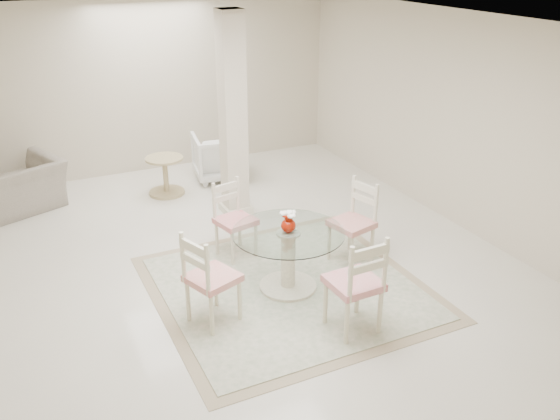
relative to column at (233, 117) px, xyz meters
name	(u,v)px	position (x,y,z in m)	size (l,w,h in m)	color
ground	(237,259)	(-0.50, -1.30, -1.35)	(7.00, 7.00, 0.00)	white
room_shell	(232,105)	(-0.50, -1.30, 0.51)	(6.02, 7.02, 2.71)	beige
column	(233,117)	(0.00, 0.00, 0.00)	(0.30, 0.30, 2.70)	beige
area_rug	(288,288)	(-0.24, -2.14, -1.34)	(2.79, 2.79, 0.02)	tan
dining_table	(288,260)	(-0.24, -2.14, -1.00)	(1.18, 1.18, 0.68)	#F7EDCB
red_vase	(288,222)	(-0.24, -2.14, -0.55)	(0.18, 0.17, 0.24)	#9F1604
dining_chair_east	(356,216)	(0.75, -1.89, -0.78)	(0.52, 0.52, 1.07)	beige
dining_chair_north	(232,213)	(-0.49, -1.15, -0.82)	(0.48, 0.48, 1.01)	beige
dining_chair_west	(206,273)	(-1.23, -2.39, -0.78)	(0.56, 0.56, 1.09)	#F3EDC8
dining_chair_south	(359,278)	(-0.01, -3.13, -0.75)	(0.47, 0.47, 1.14)	beige
recliner_taupe	(19,186)	(-2.68, 1.37, -1.00)	(1.08, 0.95, 0.70)	gray
armchair_white	(219,156)	(0.26, 1.32, -0.99)	(0.77, 0.79, 0.72)	white
side_table	(166,177)	(-0.69, 1.04, -1.09)	(0.55, 0.55, 0.57)	tan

